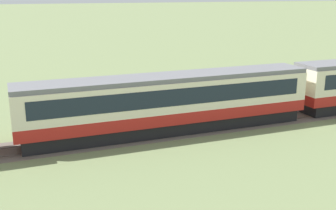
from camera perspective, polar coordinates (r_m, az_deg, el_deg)
passenger_train at (r=29.12m, az=0.66°, el=0.64°), size 107.29×2.94×4.05m
railway_track at (r=29.48m, az=-0.86°, el=-3.72°), size 147.45×3.60×0.04m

